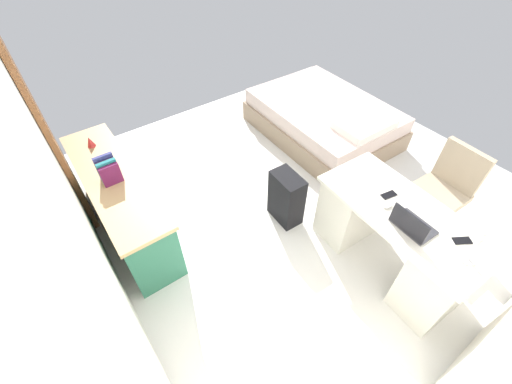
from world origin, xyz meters
TOP-DOWN VIEW (x-y plane):
  - ground_plane at (0.00, 0.00)m, footprint 5.05×5.05m
  - wall_back at (0.00, 2.03)m, footprint 4.04×0.10m
  - door_wooden at (1.47, 1.95)m, footprint 0.88×0.05m
  - desk at (-1.03, -0.17)m, footprint 1.47×0.73m
  - office_chair at (-0.98, -0.95)m, footprint 0.52×0.52m
  - credenza at (0.84, 1.65)m, footprint 1.80×0.48m
  - bed at (0.86, -1.18)m, footprint 1.93×1.44m
  - suitcase_black at (-0.03, 0.23)m, footprint 0.37×0.23m
  - laptop at (-1.17, -0.04)m, footprint 0.32×0.24m
  - computer_mouse at (-0.91, -0.09)m, footprint 0.06×0.10m
  - cell_phone_near_laptop at (-1.47, -0.26)m, footprint 0.13×0.15m
  - cell_phone_by_mouse at (-0.83, -0.21)m, footprint 0.09×0.15m
  - desk_lamp at (-1.54, -0.14)m, footprint 0.16×0.11m
  - book_row at (0.79, 1.65)m, footprint 0.15×0.17m
  - figurine_small at (1.40, 1.65)m, footprint 0.08×0.08m

SIDE VIEW (x-z plane):
  - ground_plane at x=0.00m, z-range 0.00..0.00m
  - bed at x=0.86m, z-range -0.05..0.53m
  - suitcase_black at x=-0.03m, z-range 0.00..0.59m
  - credenza at x=0.84m, z-range 0.00..0.72m
  - desk at x=-1.03m, z-range 0.02..0.76m
  - office_chair at x=-0.98m, z-range -0.05..0.89m
  - cell_phone_near_laptop at x=-1.47m, z-range 0.75..0.75m
  - cell_phone_by_mouse at x=-0.83m, z-range 0.75..0.75m
  - computer_mouse at x=-0.91m, z-range 0.75..0.77m
  - figurine_small at x=1.40m, z-range 0.72..0.83m
  - laptop at x=-1.17m, z-range 0.69..0.90m
  - book_row at x=0.79m, z-range 0.71..0.95m
  - desk_lamp at x=-1.54m, z-range 0.83..1.17m
  - door_wooden at x=1.47m, z-range 0.00..2.04m
  - wall_back at x=0.00m, z-range 0.00..2.90m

